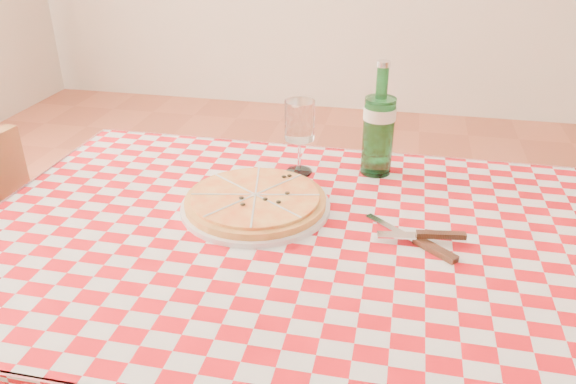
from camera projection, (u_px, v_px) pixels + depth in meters
name	position (u px, v px, depth m)	size (l,w,h in m)	color
dining_table	(291.00, 274.00, 1.16)	(1.20, 0.80, 0.75)	brown
tablecloth	(291.00, 235.00, 1.12)	(1.30, 0.90, 0.01)	#A00910
pizza_plate	(255.00, 200.00, 1.20)	(0.32, 0.32, 0.04)	#C28B40
water_bottle	(379.00, 119.00, 1.31)	(0.08, 0.08, 0.27)	#175F27
wine_glass	(299.00, 138.00, 1.33)	(0.07, 0.07, 0.18)	silver
cutlery	(416.00, 236.00, 1.08)	(0.24, 0.20, 0.03)	silver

